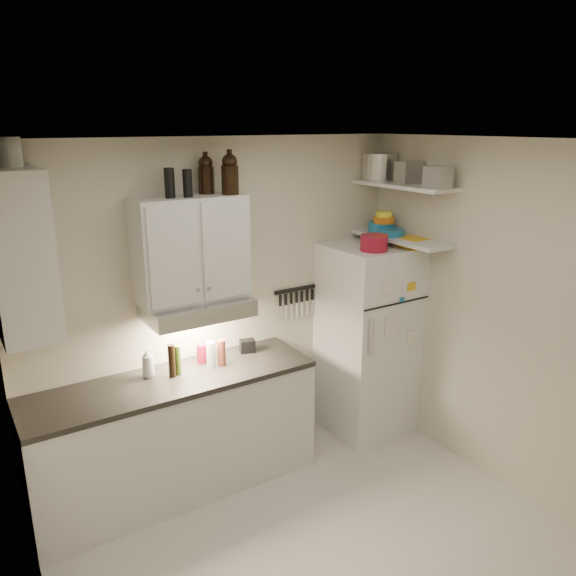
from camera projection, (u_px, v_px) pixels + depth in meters
floor at (330, 558)px, 3.62m from camera, size 3.20×3.00×0.02m
ceiling at (341, 140)px, 2.88m from camera, size 3.20×3.00×0.02m
back_wall at (220, 305)px, 4.47m from camera, size 3.20×0.02×2.60m
left_wall at (37, 459)px, 2.42m from camera, size 0.02×3.00×2.60m
right_wall at (512, 322)px, 4.08m from camera, size 0.02×3.00×2.60m
base_cabinet at (176, 437)px, 4.18m from camera, size 2.10×0.60×0.88m
countertop at (172, 381)px, 4.05m from camera, size 2.10×0.62×0.04m
upper_cabinet at (191, 249)px, 4.03m from camera, size 0.80×0.33×0.75m
side_cabinet at (19, 254)px, 3.30m from camera, size 0.33×0.55×1.00m
range_hood at (197, 308)px, 4.10m from camera, size 0.76×0.46×0.12m
fridge at (367, 339)px, 4.96m from camera, size 0.70×0.68×1.70m
shelf_hi at (404, 186)px, 4.57m from camera, size 0.30×0.95×0.03m
shelf_lo at (401, 239)px, 4.70m from camera, size 0.30×0.95×0.03m
knife_strip at (296, 289)px, 4.81m from camera, size 0.42×0.02×0.03m
dutch_oven at (374, 243)px, 4.51m from camera, size 0.27×0.27×0.13m
book_stack at (412, 243)px, 4.64m from camera, size 0.20×0.25×0.08m
spice_jar at (380, 240)px, 4.71m from camera, size 0.07×0.07×0.09m
stock_pot at (379, 167)px, 4.85m from camera, size 0.36×0.36×0.22m
tin_a at (408, 172)px, 4.56m from camera, size 0.20×0.18×0.18m
tin_b at (438, 177)px, 4.23m from camera, size 0.18×0.18×0.16m
bowl_teal at (381, 227)px, 4.87m from camera, size 0.23×0.23×0.09m
bowl_orange at (384, 220)px, 4.81m from camera, size 0.18×0.18×0.05m
bowl_yellow at (384, 214)px, 4.80m from camera, size 0.14×0.14×0.05m
plates at (392, 233)px, 4.72m from camera, size 0.28×0.28×0.06m
growler_a at (206, 174)px, 4.01m from camera, size 0.14×0.14×0.27m
growler_b at (230, 174)px, 3.97m from camera, size 0.14×0.14×0.29m
thermos_a at (188, 183)px, 3.84m from camera, size 0.07×0.07×0.19m
thermos_b at (170, 183)px, 3.79m from camera, size 0.09×0.09×0.20m
side_jar at (10, 152)px, 3.18m from camera, size 0.16×0.16×0.17m
soap_bottle at (148, 361)px, 4.04m from camera, size 0.13×0.13×0.25m
pepper_mill at (221, 352)px, 4.25m from camera, size 0.08×0.08×0.20m
oil_bottle at (178, 360)px, 4.08m from camera, size 0.06×0.06×0.23m
vinegar_bottle at (172, 361)px, 4.04m from camera, size 0.05×0.05×0.25m
clear_bottle at (211, 355)px, 4.21m from camera, size 0.08×0.08×0.20m
red_jar at (201, 354)px, 4.30m from camera, size 0.09×0.09×0.15m
caddy at (247, 346)px, 4.50m from camera, size 0.14×0.12×0.10m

